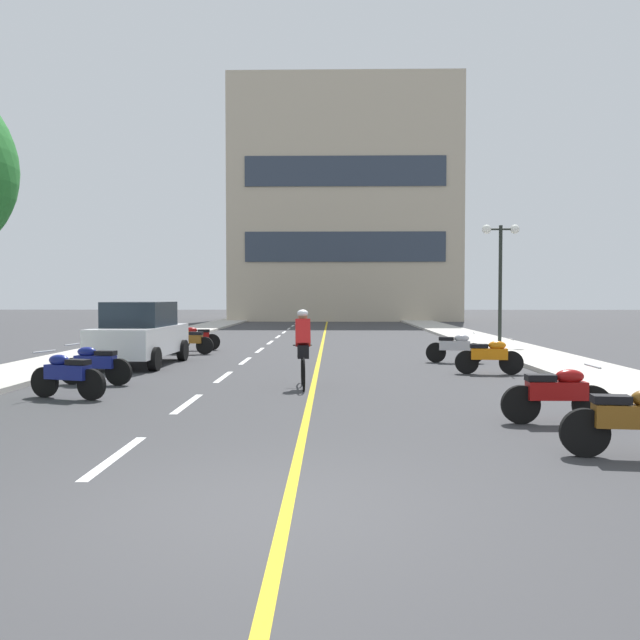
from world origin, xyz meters
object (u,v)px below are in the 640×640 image
street_lamp_mid (500,256)px  motorcycle_5 (455,347)px  motorcycle_4 (489,356)px  cyclist_rider (303,347)px  motorcycle_1 (557,394)px  motorcycle_7 (196,338)px  motorcycle_3 (95,364)px  parked_car_near (140,333)px  motorcycle_6 (189,340)px  motorcycle_0 (633,420)px  motorcycle_2 (67,374)px

street_lamp_mid → motorcycle_5: street_lamp_mid is taller
motorcycle_4 → cyclist_rider: 5.26m
motorcycle_1 → motorcycle_7: bearing=121.8°
motorcycle_3 → motorcycle_4: (9.28, 2.18, 0.00)m
parked_car_near → cyclist_rider: bearing=-42.6°
motorcycle_1 → cyclist_rider: cyclist_rider is taller
motorcycle_5 → motorcycle_6: (-8.55, 2.74, 0.00)m
motorcycle_0 → motorcycle_3: size_ratio=1.00×
motorcycle_2 → motorcycle_0: bearing=-27.1°
motorcycle_2 → cyclist_rider: (4.48, 1.66, 0.41)m
motorcycle_1 → motorcycle_3: bearing=153.9°
parked_car_near → motorcycle_1: size_ratio=2.51×
motorcycle_4 → motorcycle_6: 10.50m
motorcycle_0 → motorcycle_6: (-8.57, 14.22, 0.00)m
motorcycle_0 → motorcycle_1: bearing=94.9°
motorcycle_4 → cyclist_rider: bearing=-151.7°
parked_car_near → motorcycle_5: size_ratio=2.52×
motorcycle_1 → motorcycle_4: same height
parked_car_near → motorcycle_6: bearing=80.5°
motorcycle_2 → cyclist_rider: 4.79m
street_lamp_mid → motorcycle_1: size_ratio=2.74×
motorcycle_5 → motorcycle_6: size_ratio=0.99×
street_lamp_mid → motorcycle_7: size_ratio=2.76×
motorcycle_0 → motorcycle_4: size_ratio=1.00×
motorcycle_7 → motorcycle_2: bearing=-90.7°
motorcycle_3 → street_lamp_mid: bearing=43.8°
cyclist_rider → street_lamp_mid: bearing=58.3°
motorcycle_5 → motorcycle_7: size_ratio=1.00×
street_lamp_mid → motorcycle_4: size_ratio=2.75×
parked_car_near → motorcycle_6: (0.60, 3.60, -0.44)m
motorcycle_0 → motorcycle_4: (0.32, 8.63, 0.00)m
motorcycle_7 → motorcycle_0: bearing=-61.3°
motorcycle_1 → cyclist_rider: bearing=135.9°
motorcycle_3 → cyclist_rider: size_ratio=0.96×
street_lamp_mid → motorcycle_3: (-11.89, -11.41, -3.10)m
motorcycle_2 → motorcycle_5: same height
motorcycle_5 → motorcycle_7: same height
street_lamp_mid → motorcycle_1: 16.31m
street_lamp_mid → motorcycle_3: 16.77m
street_lamp_mid → motorcycle_4: 10.09m
street_lamp_mid → motorcycle_3: size_ratio=2.75×
motorcycle_2 → motorcycle_5: (8.77, 6.99, 0.00)m
parked_car_near → motorcycle_3: parked_car_near is taller
motorcycle_3 → motorcycle_7: 9.36m
street_lamp_mid → motorcycle_7: (-11.57, -2.06, -3.10)m
motorcycle_3 → cyclist_rider: cyclist_rider is taller
cyclist_rider → motorcycle_7: bearing=114.2°
street_lamp_mid → motorcycle_7: street_lamp_mid is taller
parked_car_near → motorcycle_0: 14.04m
motorcycle_5 → motorcycle_6: bearing=162.2°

